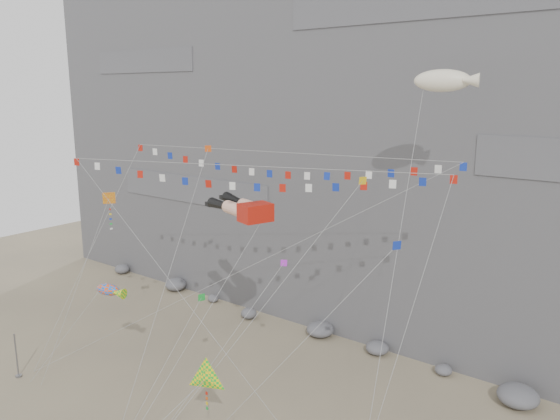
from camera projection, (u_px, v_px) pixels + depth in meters
name	position (u px, v px, depth m)	size (l,w,h in m)	color
ground	(188.00, 420.00, 38.42)	(120.00, 120.00, 0.00)	gray
cliff	(401.00, 69.00, 58.01)	(80.00, 28.00, 50.00)	slate
talus_boulders	(320.00, 330.00, 51.52)	(60.00, 3.00, 1.20)	slate
anchor_pole_left	(16.00, 355.00, 43.83)	(0.12, 0.12, 3.75)	slate
legs_kite	(241.00, 208.00, 41.14)	(7.60, 17.19, 19.93)	#B4170B
flag_banner_upper	(278.00, 153.00, 40.65)	(29.51, 14.39, 27.18)	#B4170B
flag_banner_lower	(244.00, 166.00, 37.86)	(26.30, 10.59, 22.18)	#B4170B
harlequin_kite	(109.00, 199.00, 42.67)	(3.64, 6.70, 15.79)	red
fish_windsock	(108.00, 290.00, 42.37)	(6.55, 5.55, 9.96)	#F14C0C
delta_kite	(206.00, 379.00, 32.79)	(4.90, 7.44, 9.42)	yellow
blimp_windsock	(442.00, 81.00, 35.83)	(4.63, 15.10, 27.14)	#F9EECD
small_kite_a	(206.00, 155.00, 41.94)	(4.45, 13.91, 22.90)	#D74A12
small_kite_b	(281.00, 268.00, 37.04)	(4.39, 10.13, 15.20)	purple
small_kite_c	(200.00, 300.00, 37.55)	(1.24, 10.13, 12.91)	green
small_kite_d	(357.00, 187.00, 34.17)	(8.62, 13.80, 23.01)	gold
small_kite_e	(392.00, 250.00, 31.31)	(10.14, 10.26, 19.40)	#122B9F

